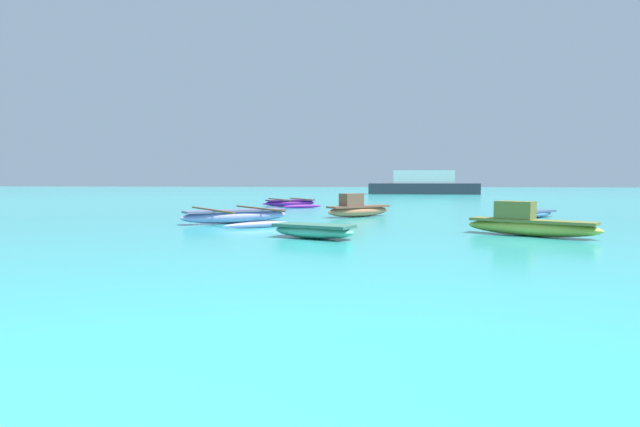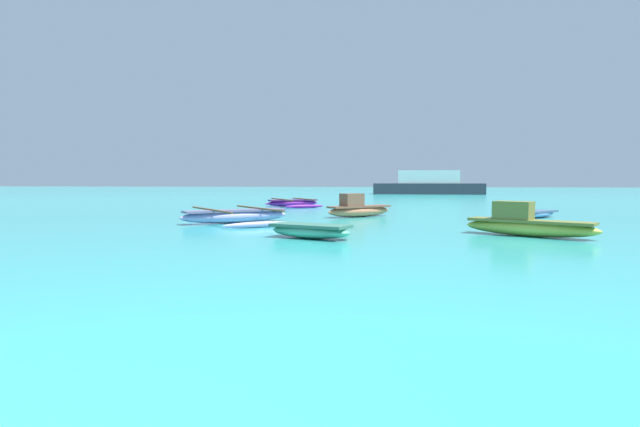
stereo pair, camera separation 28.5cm
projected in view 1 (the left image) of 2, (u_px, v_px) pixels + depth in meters
The scene contains 7 objects.
moored_boat_0 at pixel (236, 216), 18.14m from camera, with size 4.78×5.03×0.54m.
moored_boat_1 at pixel (357, 209), 21.20m from camera, with size 2.84×2.65×1.00m.
moored_boat_2 at pixel (290, 203), 29.67m from camera, with size 4.06×4.59×0.47m.
moored_boat_3 at pixel (532, 214), 20.85m from camera, with size 2.50×2.60×0.29m.
moored_boat_4 at pixel (528, 224), 13.93m from camera, with size 3.45×2.46×0.96m.
moored_boat_5 at pixel (314, 230), 13.32m from camera, with size 2.51×1.65×0.38m.
distant_ferry at pixel (423, 185), 56.83m from camera, with size 12.31×2.71×2.71m.
Camera 1 is at (1.68, -1.39, 1.54)m, focal length 28.00 mm.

